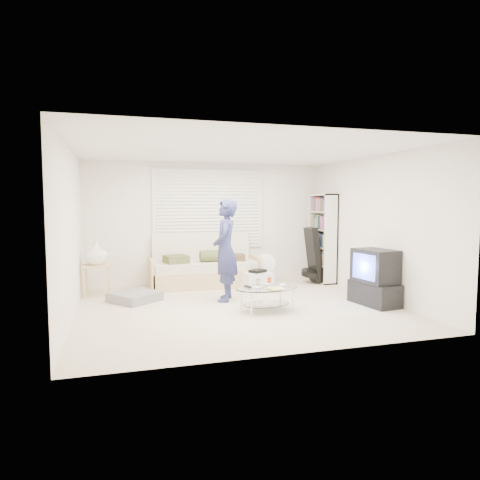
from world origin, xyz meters
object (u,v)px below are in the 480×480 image
object	(u,v)px
futon_sofa	(204,269)
tv_unit	(375,278)
bookshelf	(322,238)
coffee_table	(267,292)

from	to	relation	value
futon_sofa	tv_unit	world-z (taller)	futon_sofa
futon_sofa	bookshelf	xyz separation A→B (m)	(2.50, -0.23, 0.58)
futon_sofa	coffee_table	world-z (taller)	futon_sofa
futon_sofa	tv_unit	bearing A→B (deg)	-44.84
bookshelf	coffee_table	xyz separation A→B (m)	(-1.96, -2.01, -0.63)
futon_sofa	coffee_table	bearing A→B (deg)	-76.64
futon_sofa	tv_unit	xyz separation A→B (m)	(2.37, -2.36, 0.10)
bookshelf	coffee_table	world-z (taller)	bookshelf
coffee_table	bookshelf	bearing A→B (deg)	45.67
bookshelf	tv_unit	size ratio (longest dim) A/B	2.02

